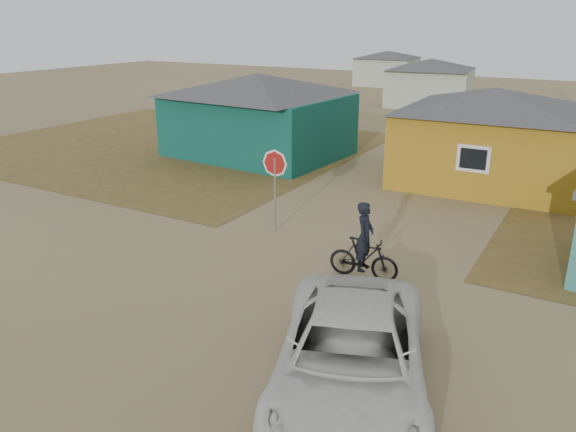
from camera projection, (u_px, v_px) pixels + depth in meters
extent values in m
plane|color=#917C53|center=(251.00, 309.00, 13.26)|extent=(120.00, 120.00, 0.00)
cube|color=brown|center=(169.00, 145.00, 30.47)|extent=(20.00, 18.00, 0.00)
cube|color=#0B4037|center=(258.00, 125.00, 27.79)|extent=(8.40, 6.54, 3.00)
pyramid|color=#3C3C3F|center=(258.00, 84.00, 27.12)|extent=(8.93, 7.08, 1.00)
cube|color=#A9791A|center=(490.00, 147.00, 23.00)|extent=(7.21, 6.24, 3.00)
pyramid|color=#3C3C3F|center=(496.00, 99.00, 22.35)|extent=(7.72, 6.76, 0.90)
cube|color=silver|center=(473.00, 159.00, 20.48)|extent=(1.20, 0.06, 1.00)
cube|color=black|center=(473.00, 159.00, 20.46)|extent=(0.95, 0.04, 0.75)
cube|color=#ACB89E|center=(429.00, 88.00, 43.37)|extent=(6.49, 5.60, 2.80)
pyramid|color=#3C3C3F|center=(431.00, 64.00, 42.77)|extent=(7.04, 6.15, 0.80)
cube|color=#ACB89E|center=(387.00, 72.00, 56.96)|extent=(5.75, 5.28, 2.70)
pyramid|color=#3C3C3F|center=(388.00, 54.00, 56.39)|extent=(6.28, 5.81, 0.70)
cylinder|color=gray|center=(275.00, 195.00, 17.77)|extent=(0.07, 0.07, 2.41)
imported|color=black|center=(364.00, 259.00, 14.67)|extent=(1.91, 0.71, 1.12)
imported|color=black|center=(365.00, 236.00, 14.47)|extent=(0.51, 0.71, 1.84)
imported|color=silver|center=(351.00, 357.00, 10.00)|extent=(4.49, 6.31, 1.60)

